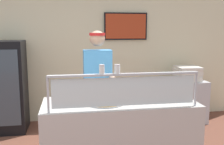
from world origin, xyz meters
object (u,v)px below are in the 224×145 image
pepper_flake_shaker (117,70)px  parmesan_shaker (102,70)px  drink_fridge (6,87)px  pizza_box_stack (187,74)px  pizza_server (106,100)px  pizza_tray (105,101)px  worker_figure (98,86)px

pepper_flake_shaker → parmesan_shaker: bearing=180.0°
parmesan_shaker → pepper_flake_shaker: (0.16, 0.00, -0.00)m
drink_fridge → pizza_box_stack: size_ratio=3.44×
parmesan_shaker → pepper_flake_shaker: parmesan_shaker is taller
parmesan_shaker → pizza_box_stack: (1.90, 2.07, -0.44)m
pizza_server → pepper_flake_shaker: pepper_flake_shaker is taller
pizza_server → pizza_box_stack: size_ratio=0.61×
pizza_tray → worker_figure: size_ratio=0.26×
worker_figure → pizza_server: bearing=-89.5°
pizza_box_stack → pizza_tray: bearing=-135.6°
pizza_server → worker_figure: worker_figure is taller
pizza_tray → pizza_box_stack: pizza_box_stack is taller
drink_fridge → worker_figure: bearing=-38.2°
drink_fridge → pizza_box_stack: drink_fridge is taller
pizza_tray → pizza_box_stack: (1.84, 1.80, -0.03)m
parmesan_shaker → worker_figure: bearing=86.1°
parmesan_shaker → drink_fridge: (-1.42, 2.12, -0.58)m
pizza_tray → pepper_flake_shaker: 0.50m
pepper_flake_shaker → pizza_box_stack: 2.74m
pizza_tray → drink_fridge: drink_fridge is taller
pizza_server → parmesan_shaker: (-0.07, -0.25, 0.39)m
pepper_flake_shaker → worker_figure: size_ratio=0.05×
pizza_server → drink_fridge: drink_fridge is taller
pizza_tray → pizza_server: pizza_server is taller
pizza_tray → parmesan_shaker: size_ratio=4.74×
pizza_tray → parmesan_shaker: parmesan_shaker is taller
pizza_tray → pepper_flake_shaker: size_ratio=4.86×
pepper_flake_shaker → worker_figure: bearing=95.6°
pizza_server → parmesan_shaker: bearing=-107.0°
pizza_tray → pepper_flake_shaker: bearing=-71.2°
pizza_server → pizza_box_stack: 2.58m
pizza_tray → worker_figure: (-0.00, 0.68, 0.04)m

